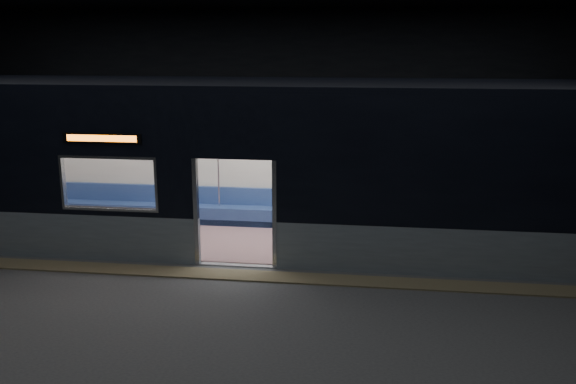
# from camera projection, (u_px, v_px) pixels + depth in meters

# --- Properties ---
(station_floor) EXTENTS (24.00, 14.00, 0.01)m
(station_floor) POSITION_uv_depth(u_px,v_px,m) (223.00, 288.00, 10.47)
(station_floor) COLOR #47494C
(station_floor) RESTS_ON ground
(station_envelope) EXTENTS (24.00, 14.00, 5.00)m
(station_envelope) POSITION_uv_depth(u_px,v_px,m) (217.00, 71.00, 9.59)
(station_envelope) COLOR black
(station_envelope) RESTS_ON station_floor
(tactile_strip) EXTENTS (22.80, 0.50, 0.03)m
(tactile_strip) POSITION_uv_depth(u_px,v_px,m) (230.00, 275.00, 10.99)
(tactile_strip) COLOR #8C7F59
(tactile_strip) RESTS_ON station_floor
(metro_car) EXTENTS (18.00, 3.04, 3.35)m
(metro_car) POSITION_uv_depth(u_px,v_px,m) (250.00, 155.00, 12.48)
(metro_car) COLOR #8D9CA8
(metro_car) RESTS_ON station_floor
(passenger) EXTENTS (0.44, 0.70, 1.35)m
(passenger) POSITION_uv_depth(u_px,v_px,m) (339.00, 196.00, 13.46)
(passenger) COLOR black
(passenger) RESTS_ON metro_car
(handbag) EXTENTS (0.30, 0.26, 0.14)m
(handbag) POSITION_uv_depth(u_px,v_px,m) (337.00, 204.00, 13.29)
(handbag) COLOR black
(handbag) RESTS_ON passenger
(transit_map) EXTENTS (1.05, 0.03, 0.68)m
(transit_map) POSITION_uv_depth(u_px,v_px,m) (398.00, 164.00, 13.43)
(transit_map) COLOR white
(transit_map) RESTS_ON metro_car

